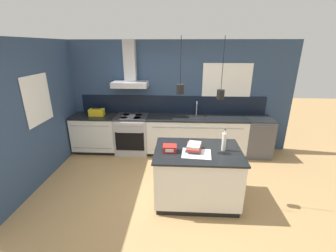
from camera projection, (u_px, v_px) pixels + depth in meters
The scene contains 13 objects.
ground_plane at pixel (168, 195), 3.93m from camera, with size 16.00×16.00×0.00m, color tan.
wall_back at pixel (170, 95), 5.35m from camera, with size 5.60×2.16×2.60m.
wall_left at pixel (43, 111), 4.27m from camera, with size 0.08×3.80×2.60m.
counter_run_left at pixel (96, 133), 5.46m from camera, with size 1.04×0.64×0.91m.
counter_run_sink at pixel (196, 135), 5.33m from camera, with size 2.30×0.64×1.25m.
oven_range at pixel (132, 134), 5.41m from camera, with size 0.76×0.66×0.91m.
dishwasher at pixel (257, 137), 5.26m from camera, with size 0.59×0.65×0.91m.
kitchen_island at pixel (197, 175), 3.71m from camera, with size 1.37×0.98×0.91m.
bottle_on_island at pixel (224, 141), 3.50m from camera, with size 0.07×0.07×0.36m.
book_stack at pixel (194, 147), 3.52m from camera, with size 0.28×0.35×0.12m.
red_supply_box at pixel (170, 148), 3.50m from camera, with size 0.21×0.17×0.10m.
paper_pile at pixel (196, 154), 3.43m from camera, with size 0.46×0.39×0.01m.
yellow_toolbox at pixel (97, 112), 5.27m from camera, with size 0.34×0.18×0.19m.
Camera 1 is at (0.18, -3.28, 2.47)m, focal length 24.00 mm.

